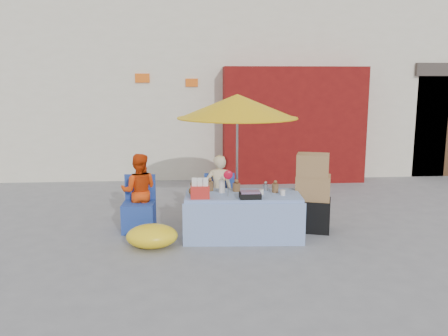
{
  "coord_description": "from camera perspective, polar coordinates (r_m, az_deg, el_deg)",
  "views": [
    {
      "loc": [
        -0.19,
        -6.39,
        2.3
      ],
      "look_at": [
        0.34,
        0.6,
        1.0
      ],
      "focal_mm": 38.0,
      "sensor_mm": 36.0,
      "label": 1
    }
  ],
  "objects": [
    {
      "name": "chair_left",
      "position": [
        7.47,
        -10.18,
        -5.54
      ],
      "size": [
        0.5,
        0.49,
        0.85
      ],
      "rotation": [
        0.0,
        0.0,
        -0.05
      ],
      "color": "#213E9B",
      "rests_on": "ground"
    },
    {
      "name": "backdrop",
      "position": [
        13.95,
        -1.44,
        13.79
      ],
      "size": [
        14.0,
        8.0,
        7.8
      ],
      "color": "silver",
      "rests_on": "ground"
    },
    {
      "name": "vendor_beige",
      "position": [
        7.5,
        -0.6,
        -2.78
      ],
      "size": [
        0.43,
        0.3,
        1.16
      ],
      "primitive_type": "imported",
      "rotation": [
        0.0,
        0.0,
        3.09
      ],
      "color": "beige",
      "rests_on": "ground"
    },
    {
      "name": "ground",
      "position": [
        6.8,
        -2.51,
        -9.29
      ],
      "size": [
        80.0,
        80.0,
        0.0
      ],
      "primitive_type": "plane",
      "color": "slate",
      "rests_on": "ground"
    },
    {
      "name": "market_table",
      "position": [
        7.03,
        2.21,
        -5.69
      ],
      "size": [
        1.76,
        0.9,
        1.04
      ],
      "rotation": [
        0.0,
        0.0,
        -0.06
      ],
      "color": "#94B5EE",
      "rests_on": "ground"
    },
    {
      "name": "chair_right",
      "position": [
        7.45,
        -0.52,
        -5.43
      ],
      "size": [
        0.5,
        0.49,
        0.85
      ],
      "rotation": [
        0.0,
        0.0,
        -0.05
      ],
      "color": "#213E9B",
      "rests_on": "ground"
    },
    {
      "name": "umbrella",
      "position": [
        7.48,
        1.62,
        7.37
      ],
      "size": [
        1.9,
        1.9,
        2.09
      ],
      "color": "gray",
      "rests_on": "ground"
    },
    {
      "name": "tarp_bundle",
      "position": [
        6.75,
        -8.65,
        -8.1
      ],
      "size": [
        0.84,
        0.73,
        0.32
      ],
      "primitive_type": "ellipsoid",
      "rotation": [
        0.0,
        0.0,
        -0.25
      ],
      "color": "yellow",
      "rests_on": "ground"
    },
    {
      "name": "box_stack",
      "position": [
        7.42,
        10.6,
        -3.26
      ],
      "size": [
        0.65,
        0.59,
        1.21
      ],
      "rotation": [
        0.0,
        0.0,
        -0.31
      ],
      "color": "black",
      "rests_on": "ground"
    },
    {
      "name": "vendor_orange",
      "position": [
        7.52,
        -10.16,
        -2.77
      ],
      "size": [
        0.6,
        0.48,
        1.19
      ],
      "primitive_type": "imported",
      "rotation": [
        0.0,
        0.0,
        3.09
      ],
      "color": "red",
      "rests_on": "ground"
    }
  ]
}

